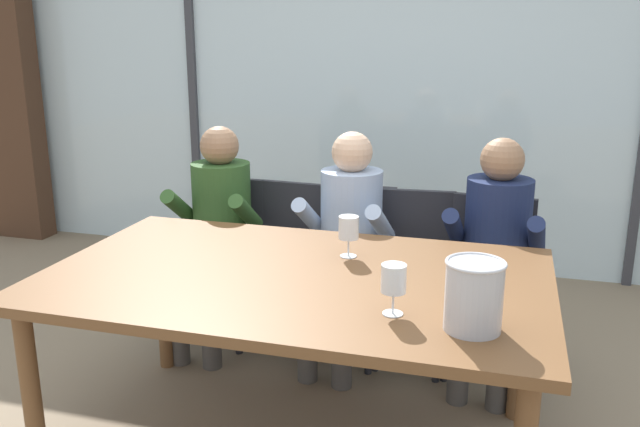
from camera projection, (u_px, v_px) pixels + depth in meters
ground at (352, 344)px, 3.72m from camera, size 14.00×14.00×0.00m
window_glass_panel at (401, 88)px, 4.70m from camera, size 7.14×0.03×2.60m
window_mullion_left at (193, 84)px, 5.11m from camera, size 0.06×0.06×2.60m
hillside_vineyard at (446, 101)px, 7.90m from camera, size 13.14×2.40×1.79m
curtain_heavy_drape at (3, 81)px, 5.39m from camera, size 0.56×0.20×2.60m
dining_table at (295, 291)px, 2.60m from camera, size 1.94×1.18×0.77m
chair_near_curtain at (224, 245)px, 3.79m from camera, size 0.45×0.45×0.88m
chair_left_of_center at (291, 251)px, 3.67m from camera, size 0.47×0.47×0.88m
chair_center at (353, 255)px, 3.61m from camera, size 0.44×0.44×0.88m
chair_right_of_center at (412, 262)px, 3.49m from camera, size 0.48×0.48×0.88m
chair_near_window_right at (488, 271)px, 3.37m from camera, size 0.47×0.47×0.88m
person_olive_shirt at (217, 222)px, 3.61m from camera, size 0.46×0.61×1.20m
person_pale_blue_shirt at (347, 233)px, 3.41m from camera, size 0.49×0.63×1.20m
person_navy_polo at (495, 245)px, 3.22m from camera, size 0.49×0.63×1.20m
ice_bucket_primary at (474, 295)px, 2.07m from camera, size 0.19×0.19×0.23m
wine_glass_by_left_taster at (349, 230)px, 2.75m from camera, size 0.08×0.08×0.17m
wine_glass_near_bucket at (394, 280)px, 2.18m from camera, size 0.08×0.08×0.17m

